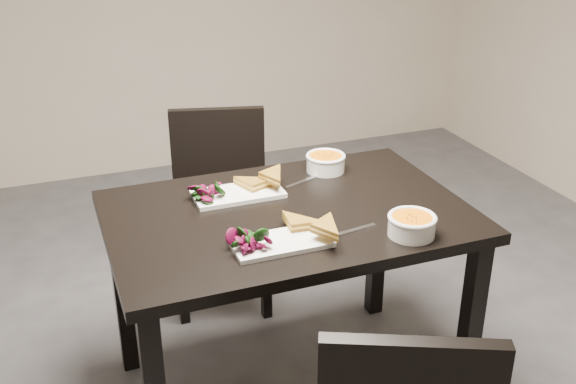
# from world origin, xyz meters

# --- Properties ---
(table) EXTENTS (1.20, 0.80, 0.75)m
(table) POSITION_xyz_m (0.30, 0.14, 0.65)
(table) COLOR black
(table) RESTS_ON ground
(chair_far) EXTENTS (0.51, 0.51, 0.85)m
(chair_far) POSITION_xyz_m (0.27, 0.91, 0.48)
(chair_far) COLOR black
(chair_far) RESTS_ON ground
(plate_near) EXTENTS (0.30, 0.15, 0.02)m
(plate_near) POSITION_xyz_m (0.20, -0.06, 0.76)
(plate_near) COLOR white
(plate_near) RESTS_ON table
(sandwich_near) EXTENTS (0.16, 0.13, 0.05)m
(sandwich_near) POSITION_xyz_m (0.26, -0.05, 0.79)
(sandwich_near) COLOR #B07F24
(sandwich_near) RESTS_ON plate_near
(salad_near) EXTENTS (0.09, 0.08, 0.04)m
(salad_near) POSITION_xyz_m (0.10, -0.06, 0.79)
(salad_near) COLOR black
(salad_near) RESTS_ON plate_near
(soup_bowl_near) EXTENTS (0.15, 0.15, 0.07)m
(soup_bowl_near) POSITION_xyz_m (0.60, -0.15, 0.79)
(soup_bowl_near) COLOR white
(soup_bowl_near) RESTS_ON table
(cutlery_near) EXTENTS (0.18, 0.04, 0.00)m
(cutlery_near) POSITION_xyz_m (0.44, -0.06, 0.75)
(cutlery_near) COLOR silver
(cutlery_near) RESTS_ON table
(plate_far) EXTENTS (0.31, 0.16, 0.02)m
(plate_far) POSITION_xyz_m (0.18, 0.32, 0.76)
(plate_far) COLOR white
(plate_far) RESTS_ON table
(sandwich_far) EXTENTS (0.19, 0.17, 0.05)m
(sandwich_far) POSITION_xyz_m (0.24, 0.30, 0.79)
(sandwich_far) COLOR #B07F24
(sandwich_far) RESTS_ON plate_far
(salad_far) EXTENTS (0.10, 0.09, 0.04)m
(salad_far) POSITION_xyz_m (0.08, 0.32, 0.79)
(salad_far) COLOR black
(salad_far) RESTS_ON plate_far
(soup_bowl_far) EXTENTS (0.15, 0.15, 0.07)m
(soup_bowl_far) POSITION_xyz_m (0.56, 0.42, 0.79)
(soup_bowl_far) COLOR white
(soup_bowl_far) RESTS_ON table
(cutlery_far) EXTENTS (0.17, 0.08, 0.00)m
(cutlery_far) POSITION_xyz_m (0.44, 0.35, 0.75)
(cutlery_far) COLOR silver
(cutlery_far) RESTS_ON table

